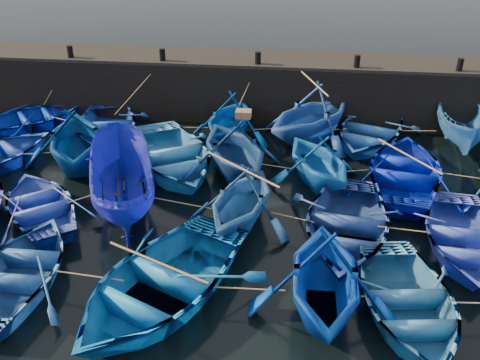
# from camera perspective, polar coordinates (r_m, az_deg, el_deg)

# --- Properties ---
(ground) EXTENTS (120.00, 120.00, 0.00)m
(ground) POSITION_cam_1_polar(r_m,az_deg,el_deg) (15.09, -1.41, -8.25)
(ground) COLOR black
(ground) RESTS_ON ground
(quay_wall) EXTENTS (26.00, 2.50, 2.50)m
(quay_wall) POSITION_cam_1_polar(r_m,az_deg,el_deg) (23.78, 2.05, 9.75)
(quay_wall) COLOR black
(quay_wall) RESTS_ON ground
(quay_top) EXTENTS (26.00, 2.50, 0.12)m
(quay_top) POSITION_cam_1_polar(r_m,az_deg,el_deg) (23.37, 2.11, 12.78)
(quay_top) COLOR black
(quay_top) RESTS_ON quay_wall
(bollard_0) EXTENTS (0.24, 0.24, 0.50)m
(bollard_0) POSITION_cam_1_polar(r_m,az_deg,el_deg) (24.39, -17.66, 12.92)
(bollard_0) COLOR black
(bollard_0) RESTS_ON quay_top
(bollard_1) EXTENTS (0.24, 0.24, 0.50)m
(bollard_1) POSITION_cam_1_polar(r_m,az_deg,el_deg) (23.08, -8.28, 13.09)
(bollard_1) COLOR black
(bollard_1) RESTS_ON quay_top
(bollard_2) EXTENTS (0.24, 0.24, 0.50)m
(bollard_2) POSITION_cam_1_polar(r_m,az_deg,el_deg) (22.42, 1.93, 12.89)
(bollard_2) COLOR black
(bollard_2) RESTS_ON quay_top
(bollard_3) EXTENTS (0.24, 0.24, 0.50)m
(bollard_3) POSITION_cam_1_polar(r_m,az_deg,el_deg) (22.47, 12.38, 12.28)
(bollard_3) COLOR black
(bollard_3) RESTS_ON quay_top
(bollard_4) EXTENTS (0.24, 0.24, 0.50)m
(bollard_4) POSITION_cam_1_polar(r_m,az_deg,el_deg) (23.22, 22.42, 11.31)
(bollard_4) COLOR black
(bollard_4) RESTS_ON quay_top
(boat_0) EXTENTS (5.40, 5.29, 0.92)m
(boat_0) POSITION_cam_1_polar(r_m,az_deg,el_deg) (24.34, -21.35, 6.19)
(boat_0) COLOR #001F93
(boat_0) RESTS_ON ground
(boat_1) EXTENTS (4.84, 5.84, 1.05)m
(boat_1) POSITION_cam_1_polar(r_m,az_deg,el_deg) (22.37, -14.16, 5.56)
(boat_1) COLOR navy
(boat_1) RESTS_ON ground
(boat_2) EXTENTS (3.96, 4.39, 2.03)m
(boat_2) POSITION_cam_1_polar(r_m,az_deg,el_deg) (21.25, -1.07, 6.65)
(boat_2) COLOR #0048A6
(boat_2) RESTS_ON ground
(boat_3) EXTENTS (6.03, 6.11, 2.43)m
(boat_3) POSITION_cam_1_polar(r_m,az_deg,el_deg) (21.34, 7.65, 7.07)
(boat_3) COLOR #1B4B99
(boat_3) RESTS_ON ground
(boat_4) EXTENTS (5.11, 5.95, 1.04)m
(boat_4) POSITION_cam_1_polar(r_m,az_deg,el_deg) (21.98, 13.66, 5.18)
(boat_4) COLOR #1E5197
(boat_4) RESTS_ON ground
(boat_5) EXTENTS (1.99, 4.70, 1.78)m
(boat_5) POSITION_cam_1_polar(r_m,az_deg,el_deg) (22.71, 22.57, 5.53)
(boat_5) COLOR #205A9A
(boat_5) RESTS_ON ground
(boat_7) EXTENTS (5.25, 5.62, 2.39)m
(boat_7) POSITION_cam_1_polar(r_m,az_deg,el_deg) (20.01, -17.15, 4.36)
(boat_7) COLOR navy
(boat_7) RESTS_ON ground
(boat_8) EXTENTS (6.09, 6.72, 1.14)m
(boat_8) POSITION_cam_1_polar(r_m,az_deg,el_deg) (19.41, -7.31, 2.66)
(boat_8) COLOR blue
(boat_8) RESTS_ON ground
(boat_9) EXTENTS (5.32, 5.57, 2.28)m
(boat_9) POSITION_cam_1_polar(r_m,az_deg,el_deg) (18.52, -0.56, 3.50)
(boat_9) COLOR navy
(boat_9) RESTS_ON ground
(boat_10) EXTENTS (4.55, 4.77, 1.95)m
(boat_10) POSITION_cam_1_polar(r_m,az_deg,el_deg) (18.28, 8.41, 2.23)
(boat_10) COLOR #0D59B2
(boat_10) RESTS_ON ground
(boat_11) EXTENTS (4.61, 5.80, 1.08)m
(boat_11) POSITION_cam_1_polar(r_m,az_deg,el_deg) (19.13, 17.30, 0.96)
(boat_11) COLOR #001192
(boat_11) RESTS_ON ground
(boat_14) EXTENTS (4.93, 5.16, 0.87)m
(boat_14) POSITION_cam_1_polar(r_m,az_deg,el_deg) (17.70, -20.53, -2.44)
(boat_14) COLOR blue
(boat_14) RESTS_ON ground
(boat_15) EXTENTS (3.63, 5.61, 2.03)m
(boat_15) POSITION_cam_1_polar(r_m,az_deg,el_deg) (16.98, -12.56, -0.28)
(boat_15) COLOR #101792
(boat_15) RESTS_ON ground
(boat_16) EXTENTS (4.05, 4.41, 1.95)m
(boat_16) POSITION_cam_1_polar(r_m,az_deg,el_deg) (15.83, 0.14, -1.98)
(boat_16) COLOR #215A93
(boat_16) RESTS_ON ground
(boat_17) EXTENTS (4.36, 5.60, 1.07)m
(boat_17) POSITION_cam_1_polar(r_m,az_deg,el_deg) (15.75, 11.19, -4.71)
(boat_17) COLOR navy
(boat_17) RESTS_ON ground
(boat_18) EXTENTS (3.75, 4.94, 0.96)m
(boat_18) POSITION_cam_1_polar(r_m,az_deg,el_deg) (16.31, 22.74, -5.61)
(boat_18) COLOR #273AA4
(boat_18) RESTS_ON ground
(boat_21) EXTENTS (3.27, 4.54, 0.94)m
(boat_21) POSITION_cam_1_polar(r_m,az_deg,el_deg) (15.00, -22.46, -8.91)
(boat_21) COLOR navy
(boat_21) RESTS_ON ground
(boat_22) EXTENTS (6.11, 6.89, 1.18)m
(boat_22) POSITION_cam_1_polar(r_m,az_deg,el_deg) (13.50, -8.65, -10.71)
(boat_22) COLOR #0B5BA8
(boat_22) RESTS_ON ground
(boat_23) EXTENTS (3.64, 4.21, 2.18)m
(boat_23) POSITION_cam_1_polar(r_m,az_deg,el_deg) (12.90, 9.01, -10.06)
(boat_23) COLOR #01319A
(boat_23) RESTS_ON ground
(boat_24) EXTENTS (3.92, 5.03, 0.95)m
(boat_24) POSITION_cam_1_polar(r_m,az_deg,el_deg) (13.59, 17.43, -12.26)
(boat_24) COLOR teal
(boat_24) RESTS_ON ground
(wooden_crate) EXTENTS (0.52, 0.41, 0.24)m
(wooden_crate) POSITION_cam_1_polar(r_m,az_deg,el_deg) (17.97, 0.38, 7.07)
(wooden_crate) COLOR brown
(wooden_crate) RESTS_ON boat_9
(mooring_ropes) EXTENTS (17.96, 11.47, 2.10)m
(mooring_ropes) POSITION_cam_1_polar(r_m,az_deg,el_deg) (18.97, 0.22, 3.29)
(mooring_ropes) COLOR tan
(mooring_ropes) RESTS_ON ground
(loose_oars) EXTENTS (9.21, 11.95, 1.41)m
(loose_oars) POSITION_cam_1_polar(r_m,az_deg,el_deg) (16.72, 5.63, 2.48)
(loose_oars) COLOR #99724C
(loose_oars) RESTS_ON ground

